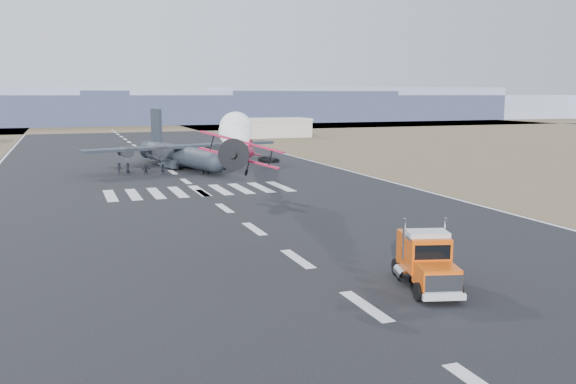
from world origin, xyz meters
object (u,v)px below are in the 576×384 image
crew_d (177,167)px  crew_e (128,168)px  crew_f (146,170)px  crew_h (163,169)px  support_vehicle (269,159)px  semi_truck (426,259)px  crew_a (127,170)px  crew_c (119,168)px  transport_aircraft (179,153)px  crew_b (202,169)px  crew_g (221,168)px  hangar_right (276,127)px  aerobatic_biplane (242,153)px

crew_d → crew_e: size_ratio=0.89×
crew_f → crew_h: bearing=-34.3°
support_vehicle → crew_f: (-25.38, -10.87, 0.25)m
semi_truck → crew_a: bearing=116.8°
crew_c → transport_aircraft: bearing=15.8°
transport_aircraft → crew_e: bearing=-172.5°
crew_a → crew_c: (-1.17, 1.82, 0.11)m
crew_b → crew_g: crew_b is taller
semi_truck → crew_b: 65.81m
hangar_right → crew_g: (-38.45, -81.88, -2.18)m
semi_truck → crew_f: semi_truck is taller
semi_truck → support_vehicle: semi_truck is taller
semi_truck → crew_e: 72.66m
hangar_right → crew_f: size_ratio=11.95×
transport_aircraft → crew_h: bearing=-131.9°
crew_b → crew_h: crew_b is taller
crew_b → crew_e: crew_b is taller
support_vehicle → crew_a: size_ratio=2.63×
aerobatic_biplane → crew_c: (-4.69, 59.38, -7.77)m
hangar_right → support_vehicle: 73.34m
semi_truck → crew_h: (-7.79, 66.93, -1.07)m
aerobatic_biplane → crew_f: 57.39m
crew_e → crew_g: size_ratio=1.08×
semi_truck → crew_h: 67.39m
crew_a → crew_b: (11.95, -3.21, 0.07)m
support_vehicle → crew_h: 25.78m
crew_d → crew_g: crew_g is taller
crew_b → crew_d: 6.22m
aerobatic_biplane → crew_d: aerobatic_biplane is taller
hangar_right → transport_aircraft: 84.66m
aerobatic_biplane → crew_c: bearing=108.7°
crew_a → crew_d: (8.77, 2.14, -0.03)m
crew_a → crew_e: size_ratio=0.93×
crew_d → crew_g: size_ratio=0.97×
semi_truck → aerobatic_biplane: 16.56m
hangar_right → crew_d: 88.98m
crew_a → crew_g: bearing=-53.4°
semi_truck → transport_aircraft: bearing=108.5°
aerobatic_biplane → crew_a: (-3.52, 57.56, -7.88)m
semi_truck → crew_a: semi_truck is taller
crew_e → support_vehicle: bearing=87.2°
hangar_right → crew_f: bearing=-122.5°
aerobatic_biplane → crew_b: aerobatic_biplane is taller
crew_e → crew_a: bearing=-26.4°
transport_aircraft → crew_a: size_ratio=21.62×
hangar_right → support_vehicle: (-25.36, -68.77, -2.40)m
crew_c → crew_h: bearing=-36.5°
hangar_right → crew_c: size_ratio=10.82×
crew_a → crew_e: crew_e is taller
semi_truck → crew_b: semi_truck is taller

